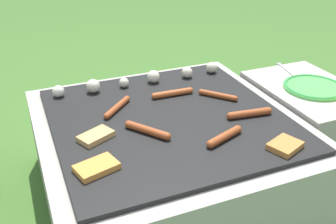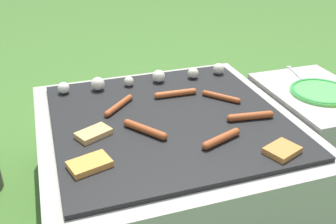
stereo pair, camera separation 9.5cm
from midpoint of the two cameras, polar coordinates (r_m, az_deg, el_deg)
ground_plane at (r=1.70m, az=1.63°, el=-11.88°), size 14.00×14.00×0.00m
grill at (r=1.59m, az=1.72°, el=-6.73°), size 0.96×0.96×0.38m
side_ledge at (r=1.90m, az=21.38°, el=-2.37°), size 0.38×0.54×0.38m
sausage_back_left at (r=1.38m, az=-1.41°, el=-2.57°), size 0.12×0.16×0.03m
sausage_mid_right at (r=1.50m, az=13.65°, el=-0.61°), size 0.18×0.05×0.03m
sausage_front_right at (r=1.55m, az=-5.41°, el=0.94°), size 0.14×0.14×0.02m
sausage_back_right at (r=1.34m, az=9.75°, el=-3.86°), size 0.16×0.08×0.03m
sausage_front_left at (r=1.64m, az=2.76°, el=2.70°), size 0.19×0.03×0.03m
sausage_front_center at (r=1.63m, az=9.36°, el=2.17°), size 0.12×0.13×0.02m
bread_slice_left at (r=1.22m, az=-9.13°, el=-7.51°), size 0.14×0.11×0.02m
bread_slice_right at (r=1.34m, az=18.20°, el=-5.34°), size 0.13×0.12×0.02m
bread_slice_center at (r=1.38m, az=-8.82°, el=-3.12°), size 0.14×0.11×0.02m
mushroom_row at (r=1.75m, az=-1.73°, el=4.92°), size 0.76×0.07×0.06m
plate_colorful at (r=1.80m, az=22.82°, el=2.73°), size 0.26×0.26×0.02m
fork_utensil at (r=1.97m, az=19.29°, el=5.36°), size 0.05×0.18×0.01m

